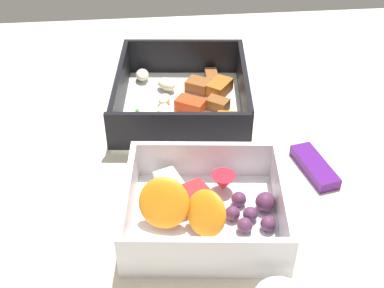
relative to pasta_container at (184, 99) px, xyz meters
The scene contains 4 objects.
table_surface 11.28cm from the pasta_container, ahead, with size 80.00×80.00×2.00cm, color beige.
pasta_container is the anchor object (origin of this frame).
fruit_bowl 19.43cm from the pasta_container, ahead, with size 14.95×16.35×5.55cm.
candy_bar 18.57cm from the pasta_container, 44.70° to the left, with size 7.00×2.40×1.20cm, color #51197A.
Camera 1 is at (42.64, -2.86, 37.91)cm, focal length 47.38 mm.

